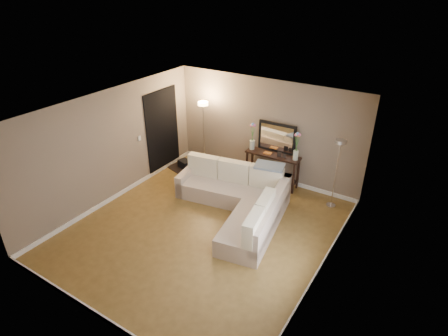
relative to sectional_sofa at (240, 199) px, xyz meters
The scene contains 23 objects.
floor 1.08m from the sectional_sofa, 107.45° to the right, with size 5.00×5.50×0.01m, color olive.
ceiling 2.49m from the sectional_sofa, 107.45° to the right, with size 5.00×5.50×0.01m, color white.
wall_back 2.05m from the sectional_sofa, 99.83° to the left, with size 5.00×0.02×2.60m, color gray.
wall_front 3.88m from the sectional_sofa, 94.71° to the right, with size 5.00×0.02×2.60m, color gray.
wall_left 3.14m from the sectional_sofa, 160.81° to the right, with size 0.02×5.50×2.60m, color gray.
wall_right 2.60m from the sectional_sofa, 24.01° to the right, with size 0.02×5.50×2.60m, color gray.
baseboard_back 1.80m from the sectional_sofa, 99.97° to the left, with size 5.00×0.03×0.10m, color white.
baseboard_front 3.74m from the sectional_sofa, 94.74° to the right, with size 5.00×0.03×0.10m, color white.
baseboard_left 2.97m from the sectional_sofa, 160.65° to the right, with size 0.03×5.50×0.10m, color white.
baseboard_right 2.40m from the sectional_sofa, 24.26° to the right, with size 0.03×5.50×0.10m, color white.
doorway 2.98m from the sectional_sofa, 165.54° to the left, with size 0.02×1.20×2.20m, color black.
switch_plate 2.92m from the sectional_sofa, behind, with size 0.02×0.08×0.12m, color white.
sectional_sofa is the anchor object (origin of this frame).
throw_blanket 0.99m from the sectional_sofa, 63.99° to the left, with size 0.65×0.37×0.05m, color slate.
console_table 1.50m from the sectional_sofa, 91.26° to the left, with size 1.38×0.40×0.84m.
leaning_mirror 1.89m from the sectional_sofa, 88.43° to the left, with size 0.97×0.07×0.76m.
table_decor 1.55m from the sectional_sofa, 88.12° to the left, with size 0.58×0.13×0.14m.
flower_vase_left 1.76m from the sectional_sofa, 109.63° to the left, with size 0.16×0.13×0.72m.
flower_vase_right 1.82m from the sectional_sofa, 67.39° to the left, with size 0.16×0.13×0.72m.
floor_lamp_lit 2.56m from the sectional_sofa, 144.58° to the left, with size 0.33×0.33×1.86m.
floor_lamp_unlit 2.29m from the sectional_sofa, 38.60° to the left, with size 0.28×0.28×1.66m.
charcoal_rug 2.40m from the sectional_sofa, 153.49° to the left, with size 1.21×0.91×0.02m, color black.
black_bag 2.57m from the sectional_sofa, 156.51° to the left, with size 0.34×0.24×0.22m, color black.
Camera 1 is at (3.77, -5.15, 4.80)m, focal length 30.00 mm.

